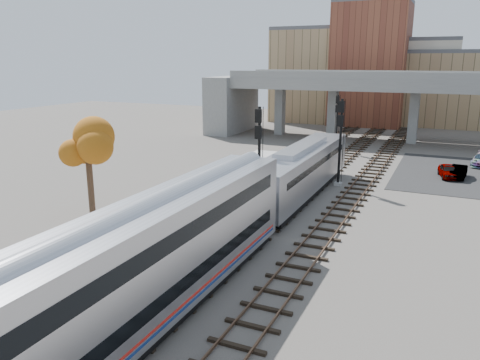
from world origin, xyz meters
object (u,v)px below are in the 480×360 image
Objects in this scene: signal_mast_near at (259,157)px; signal_mast_mid at (340,142)px; car_b at (458,172)px; signal_mast_far at (337,124)px; car_a at (448,171)px; locomotive at (301,170)px; tree at (87,147)px; coach at (127,278)px.

signal_mast_mid reaches higher than signal_mast_near.
signal_mast_far is at bearing 152.12° from car_b.
car_a is at bearing 38.88° from signal_mast_mid.
signal_mast_near is (-2.10, -4.06, 1.62)m from locomotive.
locomotive is at bearing 42.51° from tree.
car_a is (10.93, 11.92, -1.60)m from locomotive.
coach is 3.27× the size of signal_mast_near.
tree is 1.87× the size of car_b.
car_b is (0.89, 0.14, -0.03)m from car_a.
signal_mast_mid is (2.00, 4.72, 1.67)m from locomotive.
coach is 27.42m from signal_mast_mid.
signal_mast_far is (-2.10, 21.29, 1.11)m from locomotive.
signal_mast_mid reaches higher than car_b.
signal_mast_far reaches higher than locomotive.
signal_mast_far is (0.00, 25.35, -0.52)m from signal_mast_near.
signal_mast_mid reaches higher than locomotive.
locomotive is 16.25m from car_a.
signal_mast_near is 2.06× the size of car_a.
signal_mast_near is at bearing -117.35° from locomotive.
signal_mast_far is 1.85× the size of car_a.
signal_mast_far is at bearing 132.75° from car_a.
car_b is at bearing -2.46° from car_a.
tree is (-12.10, 11.52, 2.32)m from coach.
tree reaches higher than car_a.
signal_mast_mid is 21.21m from tree.
tree reaches higher than locomotive.
tree is at bearing -146.53° from car_a.
signal_mast_far is at bearing 103.89° from signal_mast_mid.
signal_mast_far reaches higher than coach.
signal_mast_near is 20.87m from car_a.
tree is (-10.00, -7.03, 1.21)m from signal_mast_near.
signal_mast_mid reaches higher than signal_mast_far.
signal_mast_mid reaches higher than tree.
signal_mast_near reaches higher than locomotive.
car_b is (11.82, 34.67, -2.15)m from coach.
car_a reaches higher than car_b.
coach reaches higher than car_a.
signal_mast_mid is 12.70m from car_b.
signal_mast_far is (-4.10, 16.57, -0.56)m from signal_mast_mid.
locomotive is at bearing 62.65° from signal_mast_near.
signal_mast_mid is at bearing -76.11° from signal_mast_far.
signal_mast_mid is at bearing 85.81° from coach.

